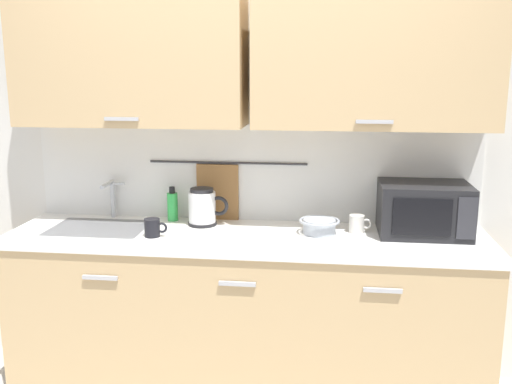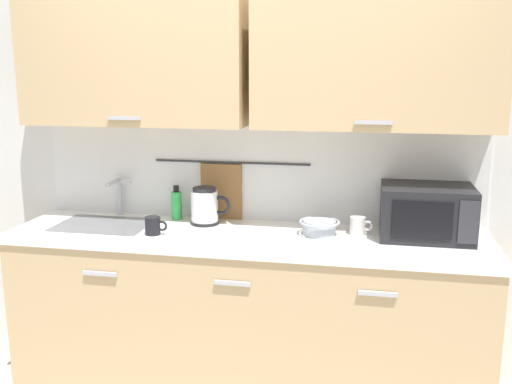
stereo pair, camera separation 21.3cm
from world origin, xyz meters
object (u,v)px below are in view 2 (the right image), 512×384
dish_soap_bottle (177,204)px  mixing_bowl (319,227)px  mug_near_sink (153,226)px  mug_by_kettle (358,226)px  electric_kettle (205,206)px  microwave (427,212)px

dish_soap_bottle → mixing_bowl: (0.84, -0.17, -0.04)m
mug_near_sink → mug_by_kettle: size_ratio=1.00×
mixing_bowl → electric_kettle: bearing=171.8°
dish_soap_bottle → mug_by_kettle: bearing=-6.9°
mug_near_sink → mixing_bowl: 0.87m
mug_by_kettle → mug_near_sink: bearing=-169.0°
mug_near_sink → dish_soap_bottle: bearing=86.9°
electric_kettle → mug_by_kettle: bearing=-3.5°
electric_kettle → mug_by_kettle: 0.85m
dish_soap_bottle → mixing_bowl: bearing=-11.3°
electric_kettle → mug_by_kettle: size_ratio=1.89×
electric_kettle → dish_soap_bottle: 0.21m
dish_soap_bottle → mixing_bowl: dish_soap_bottle is taller
microwave → electric_kettle: bearing=178.2°
mug_near_sink → microwave: bearing=8.9°
mug_by_kettle → dish_soap_bottle: bearing=173.1°
electric_kettle → mug_near_sink: electric_kettle is taller
dish_soap_bottle → mixing_bowl: size_ratio=0.92×
microwave → dish_soap_bottle: microwave is taller
mug_by_kettle → microwave: bearing=2.4°
microwave → dish_soap_bottle: (-1.38, 0.11, -0.05)m
dish_soap_bottle → mug_near_sink: dish_soap_bottle is taller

